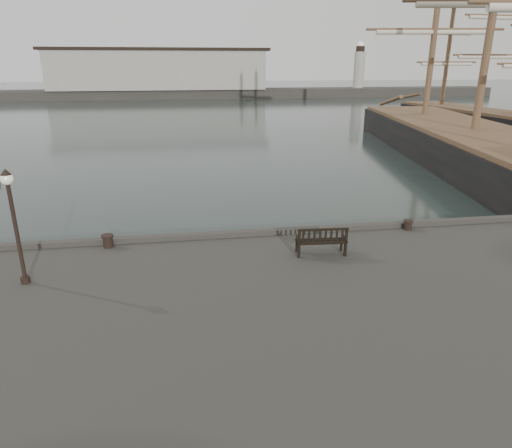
# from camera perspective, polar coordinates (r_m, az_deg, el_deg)

# --- Properties ---
(ground) EXTENTS (400.00, 400.00, 0.00)m
(ground) POSITION_cam_1_polar(r_m,az_deg,el_deg) (17.33, 3.92, -5.79)
(ground) COLOR black
(ground) RESTS_ON ground
(breakwater) EXTENTS (140.00, 9.50, 12.20)m
(breakwater) POSITION_cam_1_polar(r_m,az_deg,el_deg) (107.31, -10.08, 17.48)
(breakwater) COLOR #383530
(breakwater) RESTS_ON ground
(bench) EXTENTS (1.64, 0.67, 0.92)m
(bench) POSITION_cam_1_polar(r_m,az_deg,el_deg) (14.77, 8.11, -2.71)
(bench) COLOR black
(bench) RESTS_ON quay
(bollard_left) EXTENTS (0.51, 0.51, 0.43)m
(bollard_left) POSITION_cam_1_polar(r_m,az_deg,el_deg) (16.00, -18.03, -2.04)
(bollard_left) COLOR black
(bollard_left) RESTS_ON quay
(bollard_right) EXTENTS (0.40, 0.40, 0.37)m
(bollard_right) POSITION_cam_1_polar(r_m,az_deg,el_deg) (17.73, 18.47, -0.12)
(bollard_right) COLOR black
(bollard_right) RESTS_ON quay
(lamp_post) EXTENTS (0.33, 0.33, 3.26)m
(lamp_post) POSITION_cam_1_polar(r_m,az_deg,el_deg) (13.72, -28.12, 1.34)
(lamp_post) COLOR black
(lamp_post) RESTS_ON quay
(tall_ship_main) EXTENTS (14.69, 40.77, 29.99)m
(tall_ship_main) POSITION_cam_1_polar(r_m,az_deg,el_deg) (39.24, 25.25, 7.88)
(tall_ship_main) COLOR black
(tall_ship_main) RESTS_ON ground
(tall_ship_far) EXTENTS (7.33, 25.05, 21.17)m
(tall_ship_far) POSITION_cam_1_polar(r_m,az_deg,el_deg) (60.54, 25.76, 11.23)
(tall_ship_far) COLOR black
(tall_ship_far) RESTS_ON ground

